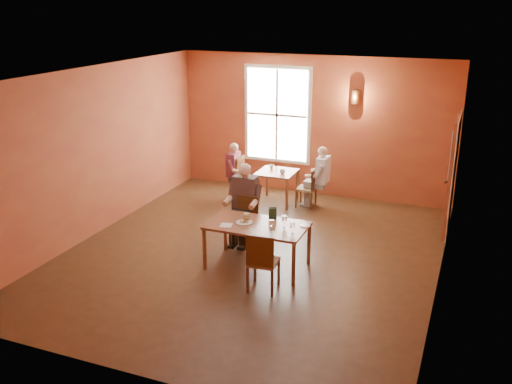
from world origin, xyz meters
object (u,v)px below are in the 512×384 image
at_px(diner_main, 243,210).
at_px(chair_empty, 263,261).
at_px(chair_diner_maroon, 248,178).
at_px(second_table, 277,187).
at_px(diner_white, 308,178).
at_px(main_table, 257,246).
at_px(chair_diner_white, 306,188).
at_px(diner_maroon, 247,172).
at_px(chair_diner_main, 244,223).

relative_size(diner_main, chair_empty, 1.48).
bearing_deg(chair_diner_maroon, second_table, 90.00).
relative_size(diner_white, chair_diner_maroon, 1.36).
relative_size(main_table, chair_diner_maroon, 1.71).
bearing_deg(chair_diner_white, chair_empty, -172.81).
bearing_deg(chair_empty, diner_maroon, 111.41).
height_order(chair_empty, second_table, chair_empty).
bearing_deg(main_table, diner_maroon, 115.46).
relative_size(chair_diner_white, chair_diner_maroon, 0.89).
xyz_separation_m(chair_empty, second_table, (-1.11, 3.67, -0.12)).
bearing_deg(chair_empty, diner_white, 92.12).
relative_size(chair_diner_main, chair_diner_white, 1.08).
bearing_deg(chair_diner_main, chair_diner_maroon, -69.06).
relative_size(main_table, diner_main, 1.13).
bearing_deg(chair_diner_maroon, chair_empty, 25.65).
bearing_deg(chair_diner_main, chair_diner_white, -99.55).
xyz_separation_m(chair_diner_main, chair_diner_white, (0.40, 2.36, -0.03)).
distance_m(second_table, diner_white, 0.73).
xyz_separation_m(chair_empty, diner_maroon, (-1.79, 3.67, 0.13)).
bearing_deg(chair_empty, chair_diner_maroon, 111.03).
relative_size(diner_main, diner_maroon, 1.16).
relative_size(chair_diner_main, diner_main, 0.64).
relative_size(diner_main, diner_white, 1.11).
relative_size(chair_diner_white, diner_maroon, 0.69).
bearing_deg(chair_diner_maroon, diner_maroon, -90.00).
bearing_deg(diner_white, second_table, 90.00).
bearing_deg(diner_white, chair_empty, -173.27).
bearing_deg(second_table, chair_diner_maroon, 180.00).
bearing_deg(diner_white, chair_diner_maroon, 90.00).
bearing_deg(second_table, chair_empty, -73.13).
bearing_deg(main_table, chair_diner_main, 127.57).
xyz_separation_m(main_table, diner_maroon, (-1.43, 3.01, 0.23)).
relative_size(chair_empty, chair_diner_maroon, 1.02).
height_order(second_table, diner_white, diner_white).
xyz_separation_m(chair_diner_main, chair_diner_maroon, (-0.90, 2.36, 0.02)).
relative_size(main_table, chair_diner_main, 1.78).
distance_m(diner_main, diner_white, 2.43).
distance_m(second_table, chair_diner_white, 0.65).
bearing_deg(second_table, diner_main, -83.96).
xyz_separation_m(chair_empty, chair_diner_white, (-0.46, 3.67, -0.06)).
relative_size(chair_diner_main, chair_empty, 0.95).
height_order(diner_main, diner_maroon, diner_main).
distance_m(second_table, chair_diner_maroon, 0.66).
height_order(diner_main, chair_empty, diner_main).
xyz_separation_m(chair_diner_main, diner_maroon, (-0.93, 2.36, 0.15)).
height_order(chair_diner_white, chair_diner_maroon, chair_diner_maroon).
bearing_deg(main_table, chair_diner_maroon, 114.99).
bearing_deg(diner_white, main_table, -178.61).
relative_size(main_table, diner_white, 1.26).
height_order(chair_diner_main, chair_empty, chair_empty).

